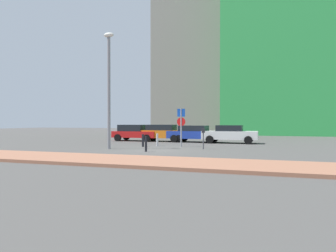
# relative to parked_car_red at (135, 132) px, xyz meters

# --- Properties ---
(ground_plane) EXTENTS (120.00, 120.00, 0.00)m
(ground_plane) POSITION_rel_parked_car_red_xyz_m (5.03, -8.00, -0.78)
(ground_plane) COLOR #4C4947
(sidewalk_brick) EXTENTS (40.00, 3.33, 0.14)m
(sidewalk_brick) POSITION_rel_parked_car_red_xyz_m (5.03, -14.09, -0.71)
(sidewalk_brick) COLOR #9E664C
(sidewalk_brick) RESTS_ON ground
(parked_car_red) EXTENTS (4.17, 2.04, 1.48)m
(parked_car_red) POSITION_rel_parked_car_red_xyz_m (0.00, 0.00, 0.00)
(parked_car_red) COLOR red
(parked_car_red) RESTS_ON ground
(parked_car_orange) EXTENTS (4.57, 1.89, 1.50)m
(parked_car_orange) POSITION_rel_parked_car_red_xyz_m (2.82, 0.08, 0.01)
(parked_car_orange) COLOR orange
(parked_car_orange) RESTS_ON ground
(parked_car_blue) EXTENTS (4.63, 2.21, 1.43)m
(parked_car_blue) POSITION_rel_parked_car_red_xyz_m (5.61, 0.02, -0.02)
(parked_car_blue) COLOR #1E389E
(parked_car_blue) RESTS_ON ground
(parked_car_white) EXTENTS (4.48, 1.99, 1.47)m
(parked_car_white) POSITION_rel_parked_car_red_xyz_m (8.67, -0.36, -0.01)
(parked_car_white) COLOR white
(parked_car_white) RESTS_ON ground
(parking_sign_post) EXTENTS (0.60, 0.10, 2.69)m
(parking_sign_post) POSITION_rel_parked_car_red_xyz_m (5.98, -5.32, 0.91)
(parking_sign_post) COLOR gray
(parking_sign_post) RESTS_ON ground
(parking_meter) EXTENTS (0.18, 0.14, 1.33)m
(parking_meter) POSITION_rel_parked_car_red_xyz_m (7.82, -6.58, 0.09)
(parking_meter) COLOR #4C4C51
(parking_meter) RESTS_ON ground
(street_lamp) EXTENTS (0.70, 0.36, 7.50)m
(street_lamp) POSITION_rel_parked_car_red_xyz_m (1.99, -8.32, 3.60)
(street_lamp) COLOR gray
(street_lamp) RESTS_ON ground
(traffic_bollard_near) EXTENTS (0.13, 0.13, 0.90)m
(traffic_bollard_near) POSITION_rel_parked_car_red_xyz_m (5.00, -9.32, -0.33)
(traffic_bollard_near) COLOR black
(traffic_bollard_near) RESTS_ON ground
(traffic_bollard_mid) EXTENTS (0.16, 0.16, 0.88)m
(traffic_bollard_mid) POSITION_rel_parked_car_red_xyz_m (3.38, -5.99, -0.34)
(traffic_bollard_mid) COLOR black
(traffic_bollard_mid) RESTS_ON ground
(traffic_bollard_far) EXTENTS (0.15, 0.15, 0.90)m
(traffic_bollard_far) POSITION_rel_parked_car_red_xyz_m (4.13, -5.15, -0.33)
(traffic_bollard_far) COLOR #B7B7BC
(traffic_bollard_far) RESTS_ON ground
(building_colorful_midrise) EXTENTS (18.53, 15.20, 30.90)m
(building_colorful_midrise) POSITION_rel_parked_car_red_xyz_m (14.65, 22.26, 14.67)
(building_colorful_midrise) COLOR green
(building_colorful_midrise) RESTS_ON ground
(building_under_construction) EXTENTS (11.39, 11.25, 25.34)m
(building_under_construction) POSITION_rel_parked_car_red_xyz_m (-1.22, 26.74, 11.89)
(building_under_construction) COLOR gray
(building_under_construction) RESTS_ON ground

